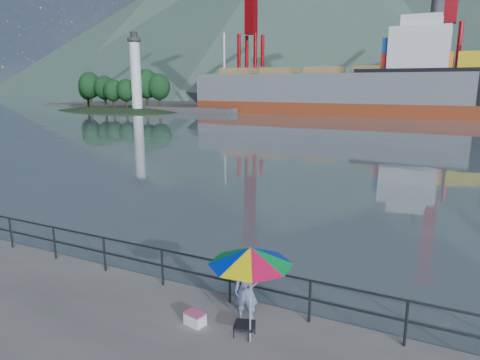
% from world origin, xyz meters
% --- Properties ---
extents(harbor_water, '(500.00, 280.00, 0.00)m').
position_xyz_m(harbor_water, '(0.00, 130.00, 0.00)').
color(harbor_water, '#506067').
rests_on(harbor_water, ground).
extents(far_dock, '(200.00, 40.00, 0.40)m').
position_xyz_m(far_dock, '(10.00, 93.00, 0.00)').
color(far_dock, '#514F4C').
rests_on(far_dock, ground).
extents(guardrail, '(22.00, 0.06, 1.03)m').
position_xyz_m(guardrail, '(0.00, 1.70, 0.52)').
color(guardrail, '#2D3033').
rests_on(guardrail, ground).
extents(lighthouse_islet, '(48.00, 26.40, 19.20)m').
position_xyz_m(lighthouse_islet, '(-54.97, 61.99, 0.26)').
color(lighthouse_islet, '#263F1E').
rests_on(lighthouse_islet, ground).
extents(fisherman, '(0.61, 0.46, 1.52)m').
position_xyz_m(fisherman, '(3.74, 1.09, 0.76)').
color(fisherman, navy).
rests_on(fisherman, ground).
extents(beach_umbrella, '(2.13, 2.13, 2.07)m').
position_xyz_m(beach_umbrella, '(4.14, 0.44, 1.89)').
color(beach_umbrella, white).
rests_on(beach_umbrella, ground).
extents(folding_stool, '(0.53, 0.53, 0.28)m').
position_xyz_m(folding_stool, '(3.95, 0.56, 0.15)').
color(folding_stool, black).
rests_on(folding_stool, ground).
extents(cooler_bag, '(0.49, 0.38, 0.25)m').
position_xyz_m(cooler_bag, '(2.77, 0.48, 0.13)').
color(cooler_bag, silver).
rests_on(cooler_bag, ground).
extents(fishing_rod, '(0.37, 1.65, 1.19)m').
position_xyz_m(fishing_rod, '(3.52, 1.95, 0.00)').
color(fishing_rod, black).
rests_on(fishing_rod, ground).
extents(bulk_carrier, '(48.52, 8.40, 14.50)m').
position_xyz_m(bulk_carrier, '(-12.18, 70.55, 4.17)').
color(bulk_carrier, maroon).
rests_on(bulk_carrier, ground).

